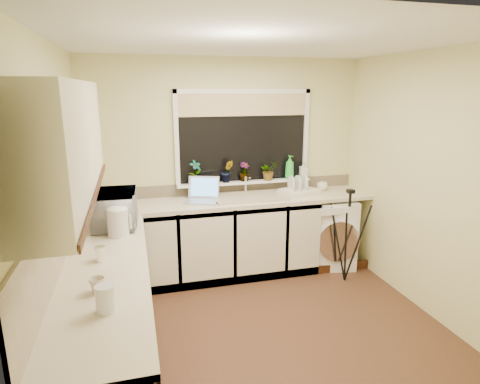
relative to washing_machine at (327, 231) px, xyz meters
name	(u,v)px	position (x,y,z in m)	size (l,w,h in m)	color
floor	(266,330)	(-1.18, -1.17, -0.42)	(3.20, 3.20, 0.00)	brown
ceiling	(271,41)	(-1.18, -1.17, 2.03)	(3.20, 3.20, 0.00)	white
wall_back	(227,166)	(-1.18, 0.33, 0.81)	(3.20, 3.20, 0.00)	beige
wall_front	(369,279)	(-1.18, -2.67, 0.81)	(3.20, 3.20, 0.00)	beige
wall_left	(59,214)	(-2.78, -1.17, 0.81)	(3.00, 3.00, 0.00)	beige
wall_right	(432,187)	(0.42, -1.17, 0.81)	(3.00, 3.00, 0.00)	beige
base_cabinet_back	(205,241)	(-1.50, 0.03, 0.01)	(2.55, 0.60, 0.86)	silver
base_cabinet_left	(109,327)	(-2.48, -1.47, 0.01)	(0.54, 2.40, 0.86)	silver
worktop_back	(233,201)	(-1.18, 0.03, 0.46)	(3.20, 0.60, 0.04)	beige
worktop_left	(104,270)	(-2.48, -1.47, 0.46)	(0.60, 2.40, 0.04)	beige
upper_cabinet	(65,141)	(-2.62, -1.62, 1.38)	(0.28, 1.90, 0.70)	silver
splashback_left	(55,241)	(-2.76, -1.47, 0.71)	(0.02, 2.40, 0.45)	beige
splashback_back	(227,187)	(-1.18, 0.31, 0.55)	(3.20, 0.02, 0.14)	beige
window_glass	(243,138)	(-0.98, 0.31, 1.13)	(1.50, 0.02, 1.00)	black
window_blind	(244,105)	(-0.98, 0.29, 1.51)	(1.50, 0.02, 0.25)	tan
windowsill	(245,182)	(-0.98, 0.26, 0.62)	(1.60, 0.14, 0.03)	white
sink	(250,197)	(-0.98, 0.03, 0.50)	(0.82, 0.46, 0.03)	tan
faucet	(246,184)	(-0.98, 0.21, 0.60)	(0.03, 0.03, 0.24)	silver
washing_machine	(327,231)	(0.00, 0.00, 0.00)	(0.59, 0.57, 0.83)	white
laptop	(202,195)	(-1.51, 0.06, 0.55)	(0.44, 0.44, 0.25)	#ADACB5
kettle	(118,223)	(-2.39, -0.84, 0.60)	(0.17, 0.17, 0.23)	silver
dish_rack	(299,192)	(-0.38, 0.03, 0.51)	(0.41, 0.30, 0.06)	silver
tripod	(347,236)	(0.00, -0.48, 0.11)	(0.51, 0.51, 1.06)	black
glass_jug	(105,299)	(-2.43, -2.08, 0.56)	(0.11, 0.11, 0.16)	silver
steel_jar	(101,254)	(-2.50, -1.35, 0.54)	(0.08, 0.08, 0.11)	white
microwave	(115,209)	(-2.42, -0.56, 0.64)	(0.55, 0.37, 0.31)	silver
plant_a	(196,172)	(-1.55, 0.25, 0.77)	(0.14, 0.10, 0.27)	#999999
plant_b	(227,171)	(-1.19, 0.23, 0.76)	(0.14, 0.11, 0.26)	#999999
plant_c	(244,172)	(-0.98, 0.25, 0.75)	(0.12, 0.12, 0.22)	#999999
plant_d	(268,170)	(-0.69, 0.23, 0.75)	(0.20, 0.18, 0.23)	#999999
soap_bottle_green	(290,167)	(-0.42, 0.23, 0.77)	(0.11, 0.11, 0.28)	green
soap_bottle_clear	(304,170)	(-0.24, 0.24, 0.73)	(0.09, 0.09, 0.20)	#999999
cup_back	(322,186)	(-0.03, 0.13, 0.53)	(0.13, 0.13, 0.10)	white
cup_left	(97,285)	(-2.49, -1.83, 0.53)	(0.10, 0.10, 0.09)	beige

